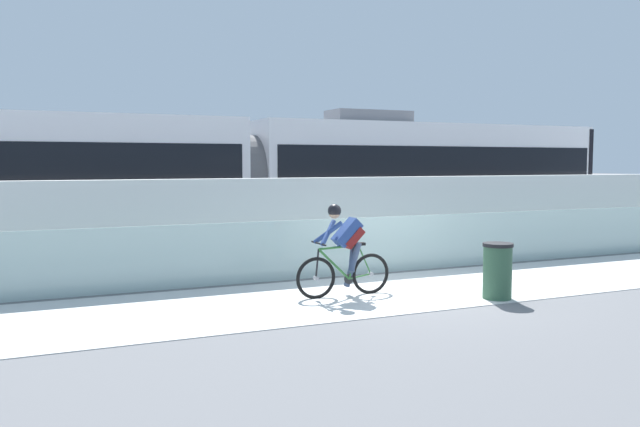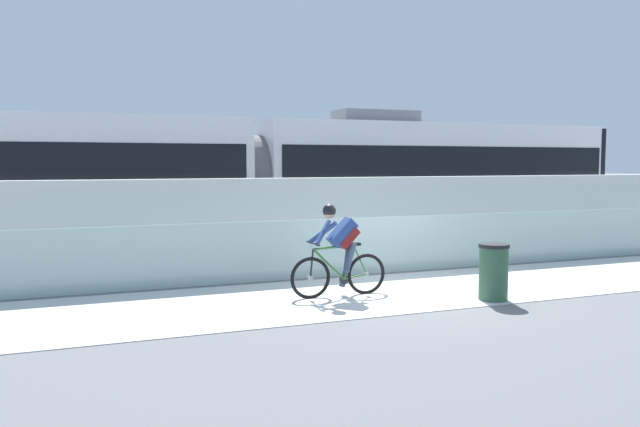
% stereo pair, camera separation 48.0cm
% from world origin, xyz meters
% --- Properties ---
extents(ground_plane, '(200.00, 200.00, 0.00)m').
position_xyz_m(ground_plane, '(0.00, 0.00, 0.00)').
color(ground_plane, slate).
extents(bike_path_deck, '(32.00, 3.20, 0.01)m').
position_xyz_m(bike_path_deck, '(0.00, 0.00, 0.01)').
color(bike_path_deck, silver).
rests_on(bike_path_deck, ground).
extents(glass_parapet, '(32.00, 0.05, 1.18)m').
position_xyz_m(glass_parapet, '(0.00, 1.85, 0.59)').
color(glass_parapet, '#ADC6C1').
rests_on(glass_parapet, ground).
extents(concrete_barrier_wall, '(32.00, 0.36, 1.96)m').
position_xyz_m(concrete_barrier_wall, '(0.00, 3.65, 0.98)').
color(concrete_barrier_wall, silver).
rests_on(concrete_barrier_wall, ground).
extents(tram_rail_near, '(32.00, 0.08, 0.01)m').
position_xyz_m(tram_rail_near, '(0.00, 6.13, 0.00)').
color(tram_rail_near, '#595654').
rests_on(tram_rail_near, ground).
extents(tram_rail_far, '(32.00, 0.08, 0.01)m').
position_xyz_m(tram_rail_far, '(0.00, 7.57, 0.00)').
color(tram_rail_far, '#595654').
rests_on(tram_rail_far, ground).
extents(tram, '(22.56, 2.54, 3.81)m').
position_xyz_m(tram, '(-1.18, 6.85, 1.89)').
color(tram, silver).
rests_on(tram, ground).
extents(cyclist_on_bike, '(1.77, 0.58, 1.61)m').
position_xyz_m(cyclist_on_bike, '(-1.53, 0.00, 0.78)').
color(cyclist_on_bike, black).
rests_on(cyclist_on_bike, ground).
extents(trash_bin, '(0.51, 0.51, 0.96)m').
position_xyz_m(trash_bin, '(0.75, -1.25, 0.48)').
color(trash_bin, '#33593F').
rests_on(trash_bin, ground).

